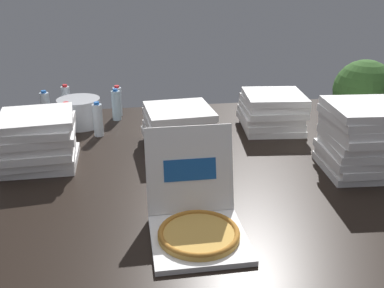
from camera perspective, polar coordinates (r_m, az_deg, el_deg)
name	(u,v)px	position (r m, az deg, el deg)	size (l,w,h in m)	color
ground_plane	(201,180)	(2.13, 1.23, -4.71)	(3.20, 2.40, 0.02)	black
open_pizza_box	(196,217)	(1.68, 0.56, -9.55)	(0.35, 0.45, 0.37)	white
pizza_stack_left_near	(178,127)	(2.45, -1.79, 2.22)	(0.40, 0.40, 0.23)	white
pizza_stack_center_far	(364,139)	(2.28, 21.64, 0.63)	(0.40, 0.40, 0.35)	white
pizza_stack_center_near	(38,140)	(2.34, -19.48, 0.46)	(0.39, 0.40, 0.27)	white
pizza_stack_right_far	(272,112)	(2.76, 10.42, 4.20)	(0.41, 0.40, 0.23)	white
ice_bucket	(79,112)	(2.88, -14.53, 4.05)	(0.27, 0.27, 0.18)	#B7BABF
water_bottle_0	(116,105)	(2.94, -9.91, 5.04)	(0.06, 0.06, 0.21)	silver
water_bottle_1	(66,100)	(3.12, -16.14, 5.51)	(0.06, 0.06, 0.21)	white
water_bottle_2	(49,125)	(2.66, -18.18, 2.38)	(0.06, 0.06, 0.21)	silver
water_bottle_3	(98,120)	(2.67, -12.23, 3.12)	(0.06, 0.06, 0.21)	white
water_bottle_4	(68,120)	(2.71, -15.97, 3.06)	(0.06, 0.06, 0.21)	white
water_bottle_5	(46,107)	(3.01, -18.64, 4.60)	(0.06, 0.06, 0.21)	white
water_bottle_6	(118,101)	(3.02, -9.71, 5.51)	(0.06, 0.06, 0.21)	silver
potted_plant	(363,94)	(2.74, 21.51, 6.16)	(0.35, 0.35, 0.46)	#513323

